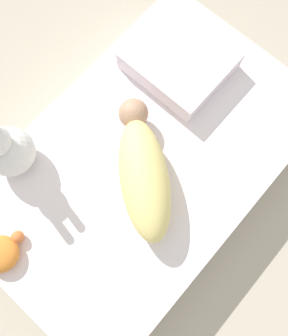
# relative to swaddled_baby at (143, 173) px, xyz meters

# --- Properties ---
(ground_plane) EXTENTS (12.00, 12.00, 0.00)m
(ground_plane) POSITION_rel_swaddled_baby_xyz_m (0.06, 0.05, -0.32)
(ground_plane) COLOR #B2A893
(bed_mattress) EXTENTS (1.36, 0.85, 0.23)m
(bed_mattress) POSITION_rel_swaddled_baby_xyz_m (0.06, 0.05, -0.20)
(bed_mattress) COLOR white
(bed_mattress) RESTS_ON ground_plane
(swaddled_baby) EXTENTS (0.42, 0.48, 0.18)m
(swaddled_baby) POSITION_rel_swaddled_baby_xyz_m (0.00, 0.00, 0.00)
(swaddled_baby) COLOR #EFDB7F
(swaddled_baby) RESTS_ON bed_mattress
(pillow) EXTENTS (0.33, 0.37, 0.09)m
(pillow) POSITION_rel_swaddled_baby_xyz_m (0.44, 0.20, -0.04)
(pillow) COLOR white
(pillow) RESTS_ON bed_mattress
(bunny_plush) EXTENTS (0.18, 0.18, 0.35)m
(bunny_plush) POSITION_rel_swaddled_baby_xyz_m (-0.26, 0.41, 0.03)
(bunny_plush) COLOR white
(bunny_plush) RESTS_ON bed_mattress
(turtle_plush) EXTENTS (0.16, 0.13, 0.07)m
(turtle_plush) POSITION_rel_swaddled_baby_xyz_m (-0.53, 0.19, -0.05)
(turtle_plush) COLOR orange
(turtle_plush) RESTS_ON bed_mattress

